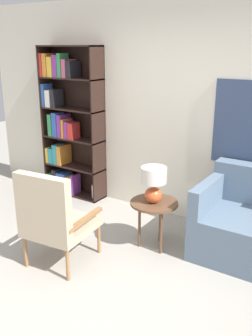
{
  "coord_description": "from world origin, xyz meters",
  "views": [
    {
      "loc": [
        1.94,
        -2.11,
        2.13
      ],
      "look_at": [
        -0.1,
        1.0,
        0.9
      ],
      "focal_mm": 40.0,
      "sensor_mm": 36.0,
      "label": 1
    }
  ],
  "objects_px": {
    "bookshelf": "(66,126)",
    "table_lamp": "(154,182)",
    "armchair": "(53,217)",
    "side_table": "(154,207)"
  },
  "relations": [
    {
      "from": "bookshelf",
      "to": "table_lamp",
      "type": "bearing_deg",
      "value": -21.68
    },
    {
      "from": "bookshelf",
      "to": "table_lamp",
      "type": "distance_m",
      "value": 2.02
    },
    {
      "from": "armchair",
      "to": "side_table",
      "type": "distance_m",
      "value": 1.08
    },
    {
      "from": "bookshelf",
      "to": "side_table",
      "type": "xyz_separation_m",
      "value": [
        1.86,
        -0.72,
        -0.54
      ]
    },
    {
      "from": "armchair",
      "to": "bookshelf",
      "type": "bearing_deg",
      "value": 127.62
    },
    {
      "from": "bookshelf",
      "to": "armchair",
      "type": "distance_m",
      "value": 2.06
    },
    {
      "from": "armchair",
      "to": "side_table",
      "type": "xyz_separation_m",
      "value": [
        0.64,
        0.87,
        -0.07
      ]
    },
    {
      "from": "side_table",
      "to": "table_lamp",
      "type": "xyz_separation_m",
      "value": [
        -0.0,
        -0.02,
        0.3
      ]
    },
    {
      "from": "bookshelf",
      "to": "armchair",
      "type": "relative_size",
      "value": 2.11
    },
    {
      "from": "table_lamp",
      "to": "armchair",
      "type": "bearing_deg",
      "value": -126.72
    }
  ]
}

